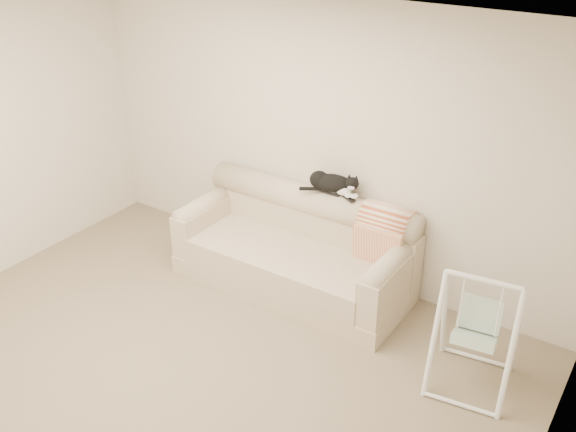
% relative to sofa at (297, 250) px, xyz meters
% --- Properties ---
extents(ground_plane, '(5.00, 5.00, 0.00)m').
position_rel_sofa_xyz_m(ground_plane, '(-0.01, -1.62, -0.35)').
color(ground_plane, '#705F4A').
rests_on(ground_plane, ground).
extents(room_shell, '(5.04, 4.04, 2.60)m').
position_rel_sofa_xyz_m(room_shell, '(-0.01, -1.62, 1.18)').
color(room_shell, beige).
rests_on(room_shell, ground).
extents(sofa, '(2.20, 0.93, 0.90)m').
position_rel_sofa_xyz_m(sofa, '(0.00, 0.00, 0.00)').
color(sofa, '#C0A991').
rests_on(sofa, ground).
extents(remote_a, '(0.18, 0.05, 0.03)m').
position_rel_sofa_xyz_m(remote_a, '(0.22, 0.23, 0.56)').
color(remote_a, black).
rests_on(remote_a, sofa).
extents(remote_b, '(0.17, 0.12, 0.02)m').
position_rel_sofa_xyz_m(remote_b, '(0.39, 0.23, 0.56)').
color(remote_b, black).
rests_on(remote_b, sofa).
extents(tuxedo_cat, '(0.54, 0.30, 0.22)m').
position_rel_sofa_xyz_m(tuxedo_cat, '(0.22, 0.24, 0.65)').
color(tuxedo_cat, black).
rests_on(tuxedo_cat, sofa).
extents(throw_blanket, '(0.45, 0.38, 0.58)m').
position_rel_sofa_xyz_m(throw_blanket, '(0.78, 0.23, 0.37)').
color(throw_blanket, '#B94E25').
rests_on(throw_blanket, sofa).
extents(baby_swing, '(0.65, 0.69, 0.95)m').
position_rel_sofa_xyz_m(baby_swing, '(1.85, -0.43, 0.12)').
color(baby_swing, white).
rests_on(baby_swing, ground).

